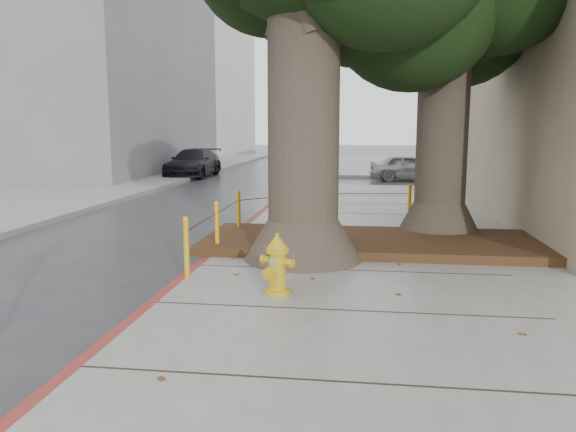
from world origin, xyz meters
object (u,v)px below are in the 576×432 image
fire_hydrant (277,265)px  car_dark (193,163)px  car_red (574,170)px  car_silver (409,167)px

fire_hydrant → car_dark: (-7.10, 19.33, 0.12)m
fire_hydrant → car_red: bearing=85.4°
car_silver → car_red: 7.03m
fire_hydrant → car_silver: (3.20, 18.57, 0.04)m
car_red → car_dark: (-17.32, 0.88, 0.10)m
car_silver → car_red: car_silver is taller
car_silver → car_dark: car_dark is taller
fire_hydrant → car_dark: 20.59m
fire_hydrant → car_red: size_ratio=0.24×
fire_hydrant → car_dark: bearing=134.6°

